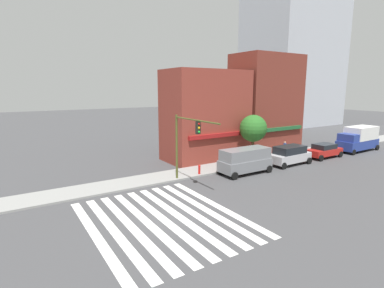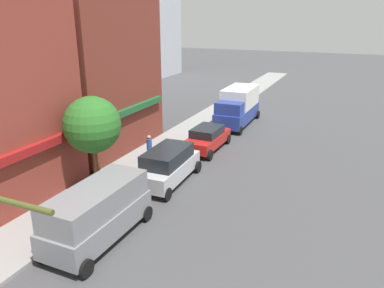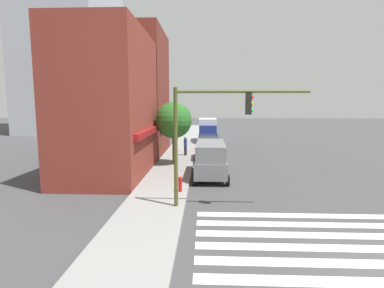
# 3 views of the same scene
# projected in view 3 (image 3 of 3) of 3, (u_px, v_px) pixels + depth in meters

# --- Properties ---
(ground_plane) EXTENTS (200.00, 200.00, 0.00)m
(ground_plane) POSITION_uv_depth(u_px,v_px,m) (371.00, 264.00, 9.12)
(ground_plane) COLOR #424244
(sidewalk_left) EXTENTS (120.00, 3.00, 0.15)m
(sidewalk_left) POSITION_uv_depth(u_px,v_px,m) (128.00, 257.00, 9.42)
(sidewalk_left) COLOR gray
(sidewalk_left) RESTS_ON ground_plane
(crosswalk_stripes) EXTENTS (8.49, 10.80, 0.01)m
(crosswalk_stripes) POSITION_uv_depth(u_px,v_px,m) (371.00, 264.00, 9.12)
(crosswalk_stripes) COLOR silver
(crosswalk_stripes) RESTS_ON ground_plane
(storefront_row) EXTENTS (17.73, 5.30, 11.76)m
(storefront_row) POSITION_uv_depth(u_px,v_px,m) (127.00, 98.00, 24.71)
(storefront_row) COLOR maroon
(storefront_row) RESTS_ON ground_plane
(traffic_signal) EXTENTS (0.32, 5.97, 5.59)m
(traffic_signal) POSITION_uv_depth(u_px,v_px,m) (210.00, 125.00, 13.38)
(traffic_signal) COLOR #474C1E
(traffic_signal) RESTS_ON ground_plane
(van_grey) EXTENTS (5.02, 2.22, 2.34)m
(van_grey) POSITION_uv_depth(u_px,v_px,m) (210.00, 158.00, 19.88)
(van_grey) COLOR slate
(van_grey) RESTS_ON ground_plane
(suv_silver) EXTENTS (4.75, 2.12, 1.94)m
(suv_silver) POSITION_uv_depth(u_px,v_px,m) (209.00, 149.00, 25.94)
(suv_silver) COLOR #B7B7BC
(suv_silver) RESTS_ON ground_plane
(sedan_red) EXTENTS (4.44, 2.02, 1.59)m
(sedan_red) POSITION_uv_depth(u_px,v_px,m) (208.00, 143.00, 31.72)
(sedan_red) COLOR #B21E19
(sedan_red) RESTS_ON ground_plane
(box_truck_blue) EXTENTS (6.23, 2.42, 3.04)m
(box_truck_blue) POSITION_uv_depth(u_px,v_px,m) (208.00, 130.00, 38.46)
(box_truck_blue) COLOR navy
(box_truck_blue) RESTS_ON ground_plane
(pedestrian_blue_shirt) EXTENTS (0.32, 0.32, 1.77)m
(pedestrian_blue_shirt) POSITION_uv_depth(u_px,v_px,m) (185.00, 145.00, 27.78)
(pedestrian_blue_shirt) COLOR #23232D
(pedestrian_blue_shirt) RESTS_ON sidewalk_left
(fire_hydrant) EXTENTS (0.24, 0.24, 0.84)m
(fire_hydrant) POSITION_uv_depth(u_px,v_px,m) (180.00, 183.00, 16.16)
(fire_hydrant) COLOR red
(fire_hydrant) RESTS_ON sidewalk_left
(street_tree) EXTENTS (2.83, 2.83, 4.89)m
(street_tree) POSITION_uv_depth(u_px,v_px,m) (174.00, 120.00, 23.23)
(street_tree) COLOR brown
(street_tree) RESTS_ON sidewalk_left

